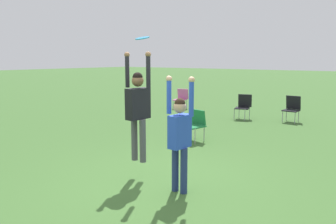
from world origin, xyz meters
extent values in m
plane|color=#3D662D|center=(0.00, 0.00, 0.00)|extent=(120.00, 120.00, 0.00)
cylinder|color=#4C4C51|center=(-0.52, -0.05, 0.74)|extent=(0.12, 0.12, 0.82)
cylinder|color=#4C4C51|center=(-0.30, -0.05, 0.74)|extent=(0.12, 0.12, 0.82)
cube|color=black|center=(-0.41, -0.05, 1.44)|extent=(0.24, 0.49, 0.58)
sphere|color=brown|center=(-0.41, -0.05, 1.87)|extent=(0.22, 0.22, 0.22)
sphere|color=black|center=(-0.41, -0.05, 1.93)|extent=(0.19, 0.19, 0.19)
cylinder|color=black|center=(-0.67, -0.05, 2.04)|extent=(0.08, 0.08, 0.61)
sphere|color=brown|center=(-0.67, -0.05, 2.34)|extent=(0.10, 0.10, 0.10)
cylinder|color=black|center=(-0.15, -0.05, 2.04)|extent=(0.08, 0.08, 0.61)
sphere|color=brown|center=(-0.15, -0.05, 2.34)|extent=(0.10, 0.10, 0.10)
cylinder|color=navy|center=(0.52, -0.14, 0.39)|extent=(0.12, 0.12, 0.79)
cylinder|color=navy|center=(0.70, -0.14, 0.39)|extent=(0.12, 0.12, 0.79)
cube|color=blue|center=(0.61, -0.14, 1.07)|extent=(0.23, 0.42, 0.56)
sphere|color=tan|center=(0.61, -0.14, 1.48)|extent=(0.21, 0.21, 0.21)
sphere|color=black|center=(0.61, -0.14, 1.54)|extent=(0.18, 0.18, 0.18)
cylinder|color=blue|center=(0.38, -0.14, 1.64)|extent=(0.08, 0.08, 0.59)
sphere|color=tan|center=(0.38, -0.14, 1.94)|extent=(0.10, 0.10, 0.10)
cylinder|color=blue|center=(0.83, -0.14, 1.64)|extent=(0.08, 0.08, 0.59)
sphere|color=tan|center=(0.83, -0.14, 1.94)|extent=(0.10, 0.10, 0.10)
cylinder|color=#2D9EDB|center=(-0.10, -0.25, 2.62)|extent=(0.25, 0.24, 0.07)
cylinder|color=gray|center=(-5.04, 7.35, 0.21)|extent=(0.02, 0.02, 0.42)
cylinder|color=gray|center=(-4.60, 7.35, 0.21)|extent=(0.02, 0.02, 0.42)
cylinder|color=gray|center=(-5.04, 7.79, 0.21)|extent=(0.02, 0.02, 0.42)
cylinder|color=gray|center=(-4.60, 7.79, 0.21)|extent=(0.02, 0.02, 0.42)
cube|color=#C666A3|center=(-4.82, 7.57, 0.41)|extent=(0.62, 0.62, 0.04)
cube|color=#C666A3|center=(-4.82, 7.81, 0.66)|extent=(0.53, 0.23, 0.47)
cylinder|color=gray|center=(-0.03, 7.17, 0.22)|extent=(0.02, 0.02, 0.44)
cylinder|color=gray|center=(0.41, 7.17, 0.22)|extent=(0.02, 0.02, 0.44)
cylinder|color=gray|center=(-0.03, 7.60, 0.22)|extent=(0.02, 0.02, 0.44)
cylinder|color=gray|center=(0.41, 7.60, 0.22)|extent=(0.02, 0.02, 0.44)
cube|color=black|center=(0.19, 7.38, 0.42)|extent=(0.53, 0.53, 0.04)
cube|color=black|center=(0.19, 7.62, 0.69)|extent=(0.52, 0.14, 0.50)
cylinder|color=gray|center=(-1.66, 6.63, 0.22)|extent=(0.02, 0.02, 0.44)
cylinder|color=gray|center=(-1.23, 6.63, 0.22)|extent=(0.02, 0.02, 0.44)
cylinder|color=gray|center=(-1.66, 7.06, 0.22)|extent=(0.02, 0.02, 0.44)
cylinder|color=gray|center=(-1.23, 7.06, 0.22)|extent=(0.02, 0.02, 0.44)
cube|color=black|center=(-1.44, 6.85, 0.42)|extent=(0.63, 0.63, 0.04)
cube|color=black|center=(-1.44, 7.08, 0.69)|extent=(0.51, 0.27, 0.49)
cylinder|color=gray|center=(-1.35, 2.68, 0.22)|extent=(0.02, 0.02, 0.45)
cylinder|color=gray|center=(-0.87, 2.68, 0.22)|extent=(0.02, 0.02, 0.45)
cylinder|color=gray|center=(-1.35, 3.15, 0.22)|extent=(0.02, 0.02, 0.45)
cylinder|color=gray|center=(-0.87, 3.15, 0.22)|extent=(0.02, 0.02, 0.45)
cube|color=#1E753D|center=(-1.11, 2.91, 0.43)|extent=(0.65, 0.65, 0.04)
cube|color=#1E753D|center=(-1.11, 3.17, 0.66)|extent=(0.56, 0.22, 0.41)
camera|label=1|loc=(3.69, -4.52, 2.28)|focal=35.00mm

